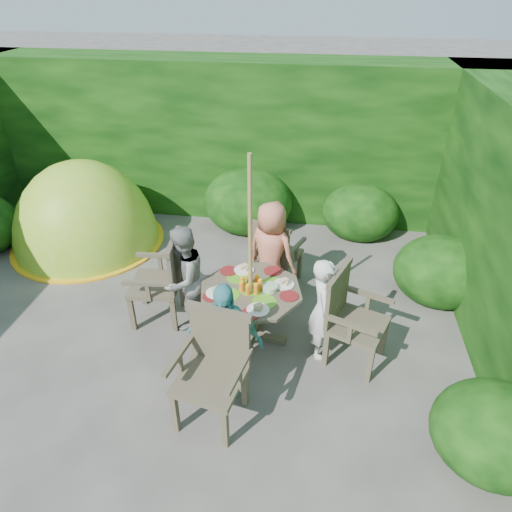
# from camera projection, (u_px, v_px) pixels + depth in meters

# --- Properties ---
(ground) EXTENTS (60.00, 60.00, 0.00)m
(ground) POSITION_uv_depth(u_px,v_px,m) (144.00, 365.00, 4.90)
(ground) COLOR #484540
(ground) RESTS_ON ground
(hedge_enclosure) EXTENTS (9.00, 9.00, 2.50)m
(hedge_enclosure) POSITION_uv_depth(u_px,v_px,m) (170.00, 207.00, 5.36)
(hedge_enclosure) COLOR black
(hedge_enclosure) RESTS_ON ground
(patio_table) EXTENTS (1.33, 1.33, 0.81)m
(patio_table) POSITION_uv_depth(u_px,v_px,m) (251.00, 297.00, 5.00)
(patio_table) COLOR #40392A
(patio_table) RESTS_ON ground
(parasol_pole) EXTENTS (0.05, 0.05, 2.20)m
(parasol_pole) POSITION_uv_depth(u_px,v_px,m) (250.00, 256.00, 4.72)
(parasol_pole) COLOR olive
(parasol_pole) RESTS_ON ground
(garden_chair_right) EXTENTS (0.73, 0.77, 1.03)m
(garden_chair_right) POSITION_uv_depth(u_px,v_px,m) (351.00, 317.00, 4.75)
(garden_chair_right) COLOR #40392A
(garden_chair_right) RESTS_ON ground
(garden_chair_left) EXTENTS (0.62, 0.68, 1.06)m
(garden_chair_left) POSITION_uv_depth(u_px,v_px,m) (163.00, 279.00, 5.30)
(garden_chair_left) COLOR #40392A
(garden_chair_left) RESTS_ON ground
(garden_chair_back) EXTENTS (0.70, 0.66, 0.93)m
(garden_chair_back) POSITION_uv_depth(u_px,v_px,m) (276.00, 252.00, 5.93)
(garden_chair_back) COLOR #40392A
(garden_chair_back) RESTS_ON ground
(garden_chair_front) EXTENTS (0.73, 0.67, 1.06)m
(garden_chair_front) POSITION_uv_depth(u_px,v_px,m) (213.00, 366.00, 4.13)
(garden_chair_front) COLOR #40392A
(garden_chair_front) RESTS_ON ground
(child_right) EXTENTS (0.32, 0.45, 1.19)m
(child_right) POSITION_uv_depth(u_px,v_px,m) (323.00, 309.00, 4.78)
(child_right) COLOR silver
(child_right) RESTS_ON ground
(child_left) EXTENTS (0.64, 0.74, 1.28)m
(child_left) POSITION_uv_depth(u_px,v_px,m) (184.00, 279.00, 5.17)
(child_left) COLOR gray
(child_left) RESTS_ON ground
(child_back) EXTENTS (0.77, 0.67, 1.33)m
(child_back) POSITION_uv_depth(u_px,v_px,m) (271.00, 253.00, 5.60)
(child_back) COLOR #D97659
(child_back) RESTS_ON ground
(child_front) EXTENTS (0.76, 0.35, 1.28)m
(child_front) POSITION_uv_depth(u_px,v_px,m) (224.00, 340.00, 4.32)
(child_front) COLOR teal
(child_front) RESTS_ON ground
(dome_tent) EXTENTS (2.39, 2.39, 2.61)m
(dome_tent) POSITION_uv_depth(u_px,v_px,m) (90.00, 243.00, 7.12)
(dome_tent) COLOR #A2BB23
(dome_tent) RESTS_ON ground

